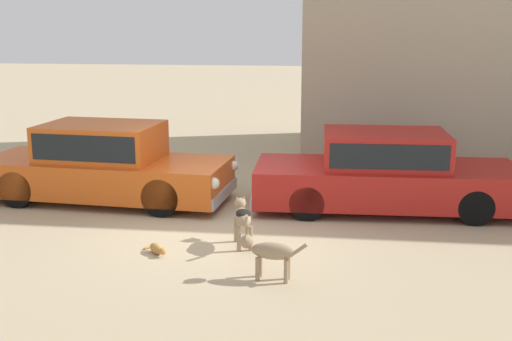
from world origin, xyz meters
name	(u,v)px	position (x,y,z in m)	size (l,w,h in m)	color
ground_plane	(220,224)	(0.00, 0.00, 0.00)	(80.00, 80.00, 0.00)	tan
parked_sedan_nearest	(104,163)	(-2.44, 1.22, 0.72)	(4.87, 2.11, 1.47)	#D15619
parked_sedan_second	(386,171)	(2.78, 1.28, 0.70)	(4.86, 1.93, 1.42)	#AD1E19
stray_dog_spotted	(268,251)	(1.05, -2.22, 0.39)	(0.96, 0.26, 0.62)	#997F60
stray_dog_tan	(243,216)	(0.52, -0.95, 0.46)	(0.39, 1.01, 0.68)	#997F60
stray_cat	(157,249)	(-0.66, -1.48, 0.08)	(0.43, 0.52, 0.15)	#B77F3D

